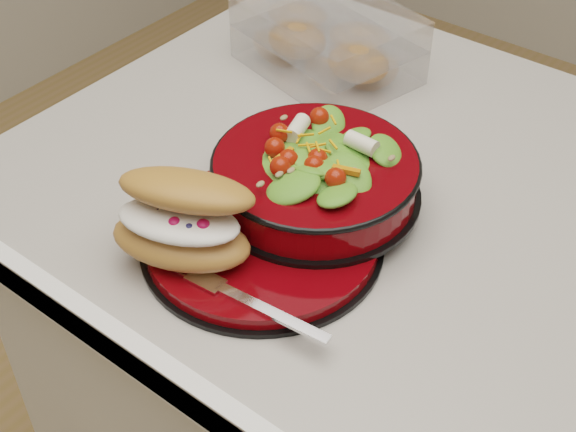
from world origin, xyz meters
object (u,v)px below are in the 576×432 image
Objects in this scene: fork at (251,303)px; pastry_box at (327,42)px; dinner_plate at (262,239)px; salad_bowl at (316,169)px; croissant at (183,220)px.

pastry_box is (-0.22, 0.43, 0.02)m from fork.
fork is 0.48m from pastry_box.
dinner_plate is 0.38m from pastry_box.
fork is (0.05, -0.17, -0.03)m from salad_bowl.
croissant reaches higher than fork.
dinner_plate is at bearing 28.70° from fork.
fork is 0.61× the size of pastry_box.
salad_bowl is 1.42× the size of croissant.
croissant is at bearing -107.96° from salad_bowl.
dinner_plate is at bearing -94.56° from salad_bowl.
fork is (0.06, -0.09, 0.01)m from dinner_plate.
croissant is (-0.04, -0.07, 0.05)m from dinner_plate.
dinner_plate is 0.10m from salad_bowl.
croissant is (-0.05, -0.16, 0.01)m from salad_bowl.
croissant reaches higher than pastry_box.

